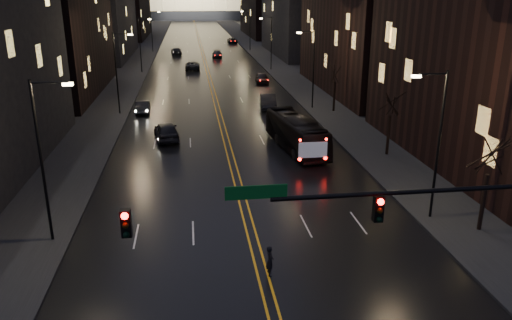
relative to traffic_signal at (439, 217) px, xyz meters
name	(u,v)px	position (x,y,z in m)	size (l,w,h in m)	color
road	(199,39)	(-5.91, 130.00, -5.09)	(20.00, 320.00, 0.02)	black
sidewalk_left	(149,40)	(-19.91, 130.00, -5.02)	(8.00, 320.00, 0.16)	black
sidewalk_right	(248,39)	(8.09, 130.00, -5.02)	(8.00, 320.00, 0.16)	black
center_line	(199,39)	(-5.91, 130.00, -5.08)	(0.62, 320.00, 0.01)	orange
building_left_far	(97,7)	(-26.91, 92.00, 4.90)	(12.00, 34.00, 20.00)	black
traffic_signal	(439,217)	(0.00, 0.00, 0.00)	(17.29, 0.45, 7.00)	black
streetlamp_right_near	(436,138)	(4.91, 10.00, -0.02)	(2.13, 0.25, 9.00)	black
streetlamp_left_near	(44,154)	(-16.72, 10.00, -0.02)	(2.13, 0.25, 9.00)	black
streetlamp_right_mid	(312,65)	(4.91, 40.00, -0.02)	(2.13, 0.25, 9.00)	black
streetlamp_left_mid	(118,69)	(-16.72, 40.00, -0.02)	(2.13, 0.25, 9.00)	black
streetlamp_right_far	(270,40)	(4.91, 70.00, -0.02)	(2.13, 0.25, 9.00)	black
streetlamp_left_far	(141,42)	(-16.72, 70.00, -0.02)	(2.13, 0.25, 9.00)	black
streetlamp_right_dist	(249,28)	(4.91, 100.00, -0.02)	(2.13, 0.25, 9.00)	black
streetlamp_left_dist	(152,29)	(-16.72, 100.00, -0.02)	(2.13, 0.25, 9.00)	black
tree_right_near	(490,157)	(7.09, 8.00, -0.58)	(2.40, 2.40, 6.65)	black
tree_right_mid	(391,103)	(7.09, 22.00, -0.58)	(2.40, 2.40, 6.65)	black
tree_right_far	(335,72)	(7.09, 38.00, -0.58)	(2.40, 2.40, 6.65)	black
bus	(296,133)	(-0.06, 24.91, -3.65)	(2.44, 10.45, 2.91)	black
oncoming_car_a	(166,131)	(-11.36, 29.34, -4.24)	(2.03, 5.05, 1.72)	black
oncoming_car_b	(143,107)	(-14.41, 40.58, -4.40)	(1.49, 4.28, 1.41)	black
oncoming_car_c	(193,66)	(-8.41, 72.33, -4.36)	(2.45, 5.32, 1.48)	black
oncoming_car_d	(176,51)	(-11.59, 94.93, -4.36)	(2.08, 5.12, 1.49)	black
receding_car_a	(268,101)	(-0.03, 40.85, -4.26)	(1.79, 5.13, 1.69)	black
receding_car_b	(262,78)	(1.72, 57.73, -4.32)	(1.85, 4.61, 1.57)	black
receding_car_c	(217,54)	(-3.20, 88.17, -4.39)	(2.00, 4.93, 1.43)	black
receding_car_d	(232,41)	(2.59, 117.72, -4.41)	(2.30, 4.98, 1.38)	black
pedestrian_a	(270,261)	(-5.56, 5.00, -4.32)	(0.57, 0.38, 1.57)	black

